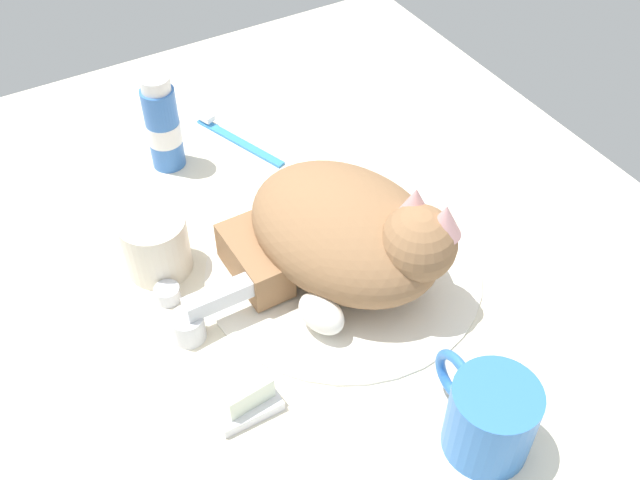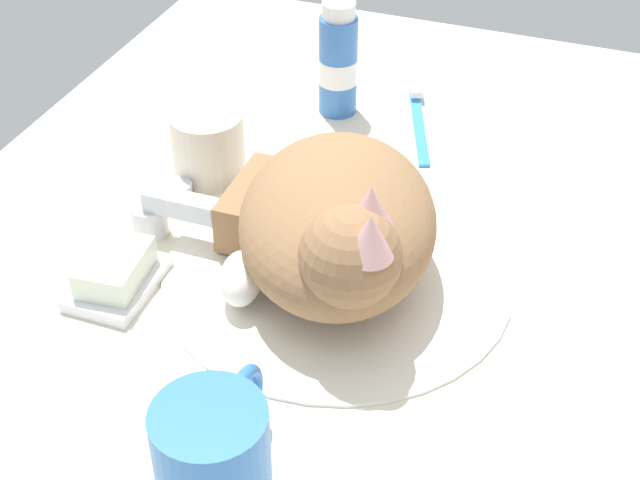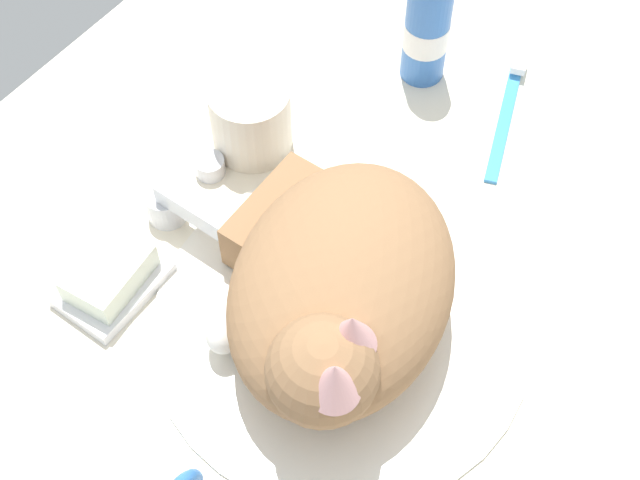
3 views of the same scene
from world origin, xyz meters
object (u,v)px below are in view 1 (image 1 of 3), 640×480
object	(u,v)px
toothpaste_bottle	(163,125)
toothbrush	(236,137)
cat	(349,235)
rinse_cup	(156,245)
coffee_mug	(493,414)
faucet	(202,316)
soap_bar	(234,375)

from	to	relation	value
toothpaste_bottle	toothbrush	xyz separation A→B (cm)	(0.17, -9.82, -5.65)
cat	rinse_cup	bearing A→B (deg)	56.33
coffee_mug	rinse_cup	world-z (taller)	coffee_mug
faucet	rinse_cup	distance (cm)	11.09
faucet	cat	xyz separation A→B (cm)	(-0.98, -17.33, 4.24)
cat	toothbrush	xyz separation A→B (cm)	(29.27, 0.19, -6.03)
coffee_mug	toothpaste_bottle	world-z (taller)	toothpaste_bottle
toothbrush	cat	bearing A→B (deg)	-179.63
cat	faucet	bearing A→B (deg)	86.75
toothpaste_bottle	soap_bar	bearing A→B (deg)	168.13
cat	soap_bar	xyz separation A→B (cm)	(-7.49, 17.70, -4.03)
soap_bar	toothbrush	distance (cm)	40.77
coffee_mug	toothpaste_bottle	xyz separation A→B (cm)	(53.29, 10.46, 2.01)
faucet	coffee_mug	distance (cm)	30.88
faucet	coffee_mug	bearing A→B (deg)	-144.75
cat	toothpaste_bottle	bearing A→B (deg)	18.98
faucet	toothpaste_bottle	distance (cm)	29.31
faucet	soap_bar	size ratio (longest dim) A/B	2.06
toothpaste_bottle	toothbrush	size ratio (longest dim) A/B	0.87
faucet	toothbrush	xyz separation A→B (cm)	(28.29, -17.14, -1.79)
faucet	rinse_cup	xyz separation A→B (cm)	(11.00, 0.65, 1.28)
cat	toothpaste_bottle	xyz separation A→B (cm)	(29.10, 10.01, -0.38)
cat	toothpaste_bottle	distance (cm)	30.77
soap_bar	rinse_cup	bearing A→B (deg)	0.86
faucet	rinse_cup	bearing A→B (deg)	3.40
faucet	soap_bar	world-z (taller)	faucet
coffee_mug	toothbrush	world-z (taller)	coffee_mug
coffee_mug	soap_bar	xyz separation A→B (cm)	(16.70, 18.15, -1.64)
soap_bar	toothpaste_bottle	world-z (taller)	toothpaste_bottle
coffee_mug	cat	bearing A→B (deg)	1.08
faucet	soap_bar	bearing A→B (deg)	177.55
toothbrush	coffee_mug	bearing A→B (deg)	-179.31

